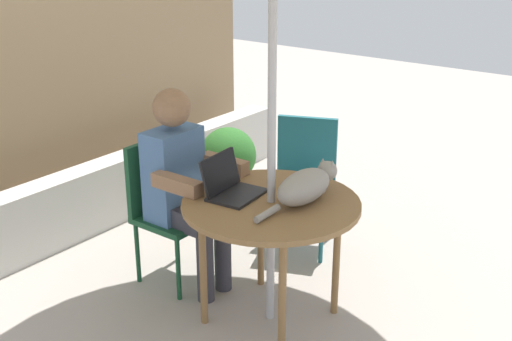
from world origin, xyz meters
name	(u,v)px	position (x,y,z in m)	size (l,w,h in m)	color
ground_plane	(270,317)	(0.00, 0.00, 0.00)	(14.00, 14.00, 0.00)	#ADA399
fence_back	(14,95)	(0.00, 2.25, 0.94)	(4.82, 0.08, 1.88)	#937756
planter_wall_low	(74,205)	(0.00, 1.69, 0.24)	(4.34, 0.20, 0.47)	beige
patio_table	(271,212)	(0.00, 0.00, 0.65)	(0.95, 0.95, 0.71)	olive
chair_occupied	(165,200)	(0.00, 0.79, 0.51)	(0.40, 0.40, 0.87)	#194C2D
chair_empty	(304,174)	(0.88, 0.37, 0.51)	(0.52, 0.52, 0.87)	#1E606B
person_seated	(183,180)	(0.00, 0.64, 0.68)	(0.48, 0.48, 1.21)	#4C72A5
laptop	(229,184)	(-0.06, 0.24, 0.77)	(0.32, 0.28, 0.21)	black
cat	(307,186)	(0.12, -0.14, 0.80)	(0.65, 0.19, 0.17)	gray
potted_plant_near_fence	(228,167)	(1.01, 1.13, 0.35)	(0.42, 0.42, 0.65)	#9E5138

